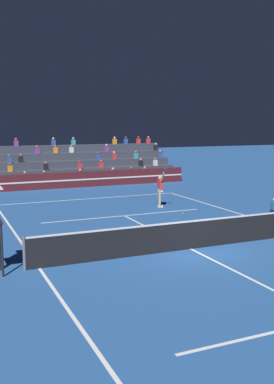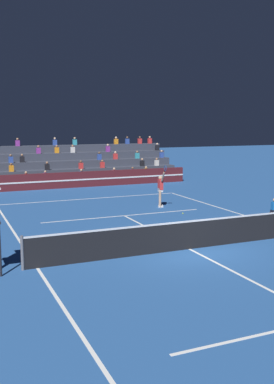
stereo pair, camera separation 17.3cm
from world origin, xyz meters
TOP-DOWN VIEW (x-y plane):
  - ground_plane at (0.00, 0.00)m, footprint 120.00×120.00m
  - court_lines at (0.00, 0.00)m, footprint 11.10×23.90m
  - tennis_net at (0.00, 0.00)m, footprint 12.00×0.10m
  - sponsor_banner_wall at (0.00, 16.86)m, footprint 18.00×0.26m
  - bleacher_stand at (0.00, 20.66)m, footprint 18.54×4.75m
  - ball_kid_courtside at (6.90, 3.64)m, footprint 0.30×0.36m
  - tennis_player at (2.65, 7.78)m, footprint 0.38×1.21m
  - tennis_ball at (2.86, 5.64)m, footprint 0.07×0.07m

SIDE VIEW (x-z plane):
  - ground_plane at x=0.00m, z-range 0.00..0.00m
  - court_lines at x=0.00m, z-range 0.00..0.01m
  - tennis_ball at x=2.86m, z-range 0.00..0.07m
  - ball_kid_courtside at x=6.90m, z-range -0.09..0.75m
  - tennis_net at x=0.00m, z-range -0.01..1.09m
  - sponsor_banner_wall at x=0.00m, z-range 0.00..1.10m
  - tennis_player at x=2.65m, z-range -0.22..2.18m
  - bleacher_stand at x=0.00m, z-range -0.67..2.71m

